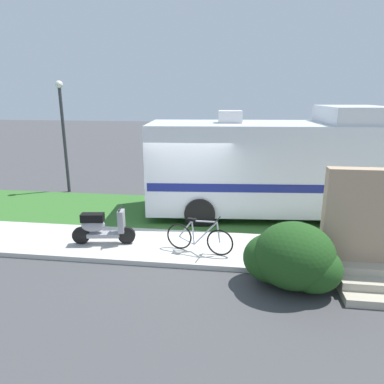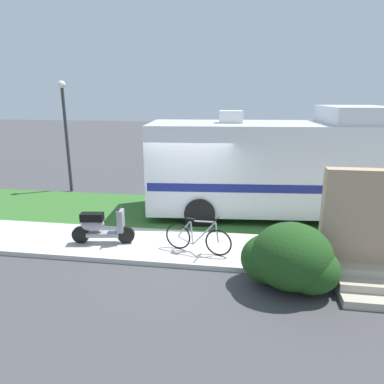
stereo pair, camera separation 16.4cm
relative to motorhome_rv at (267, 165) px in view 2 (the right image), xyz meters
The scene contains 12 objects.
ground_plane 3.33m from the motorhome_rv, 142.07° to the right, with size 80.00×80.00×0.00m, color #424244.
sidewalk 4.07m from the motorhome_rv, 127.46° to the right, with size 24.00×2.00×0.12m.
grass_strip 2.80m from the motorhome_rv, behind, with size 24.00×3.40×0.08m.
motorhome_rv is the anchor object (origin of this frame).
scooter 5.38m from the motorhome_rv, 143.49° to the right, with size 1.59×0.55×0.97m.
bicycle 3.91m from the motorhome_rv, 117.57° to the right, with size 1.65×0.57×0.88m.
pickup_truck_near 4.72m from the motorhome_rv, 57.48° to the left, with size 5.67×2.34×1.78m.
pickup_truck_far 7.00m from the motorhome_rv, 94.98° to the left, with size 5.40×2.31×1.89m.
porch_steps 4.54m from the motorhome_rv, 64.99° to the right, with size 2.00×1.26×2.40m.
bush_by_porch 4.58m from the motorhome_rv, 86.50° to the right, with size 1.91×1.43×1.35m.
bottle_green 3.46m from the motorhome_rv, 56.39° to the right, with size 0.07×0.07×0.25m.
street_lamp_post 7.84m from the motorhome_rv, 166.47° to the left, with size 0.28×0.28×4.27m.
Camera 2 is at (1.59, -9.29, 3.81)m, focal length 33.11 mm.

